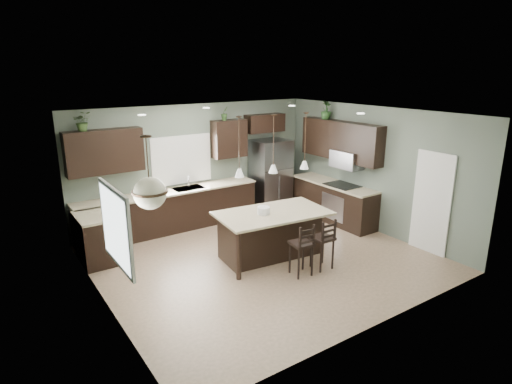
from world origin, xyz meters
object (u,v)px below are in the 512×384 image
at_px(plant_back_left, 82,121).
at_px(bar_stool_center, 301,249).
at_px(serving_dish, 264,210).
at_px(refrigerator, 271,176).
at_px(bar_stool_right, 322,243).
at_px(kitchen_island, 272,235).

bearing_deg(plant_back_left, bar_stool_center, -52.07).
distance_m(serving_dish, bar_stool_center, 1.06).
bearing_deg(refrigerator, serving_dish, -128.66).
xyz_separation_m(serving_dish, bar_stool_right, (0.66, -0.94, -0.50)).
xyz_separation_m(refrigerator, bar_stool_center, (-1.69, -3.25, -0.43)).
relative_size(serving_dish, bar_stool_right, 0.24).
relative_size(serving_dish, plant_back_left, 0.63).
bearing_deg(kitchen_island, serving_dish, 180.00).
bearing_deg(serving_dish, plant_back_left, 134.86).
distance_m(serving_dish, bar_stool_right, 1.25).
height_order(refrigerator, plant_back_left, plant_back_left).
height_order(kitchen_island, plant_back_left, plant_back_left).
bearing_deg(refrigerator, plant_back_left, 177.28).
bearing_deg(bar_stool_center, bar_stool_right, 4.68).
distance_m(kitchen_island, serving_dish, 0.57).
xyz_separation_m(refrigerator, serving_dish, (-1.86, -2.33, 0.07)).
relative_size(bar_stool_center, plant_back_left, 2.58).
xyz_separation_m(refrigerator, plant_back_left, (-4.39, 0.21, 1.67)).
bearing_deg(serving_dish, kitchen_island, -6.07).
relative_size(refrigerator, plant_back_left, 4.83).
xyz_separation_m(kitchen_island, plant_back_left, (-2.72, 2.56, 2.13)).
relative_size(kitchen_island, plant_back_left, 5.56).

